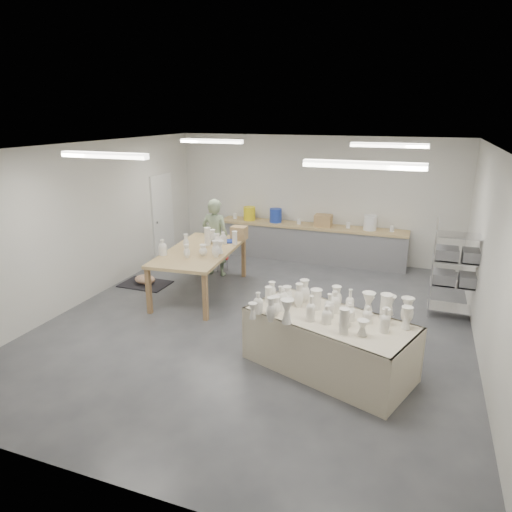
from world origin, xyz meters
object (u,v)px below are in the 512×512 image
at_px(red_stool, 221,258).
at_px(drying_table, 329,340).
at_px(potter, 215,237).
at_px(work_table, 205,249).

bearing_deg(red_stool, drying_table, -46.46).
bearing_deg(potter, drying_table, 135.89).
bearing_deg(work_table, potter, 99.42).
bearing_deg(red_stool, potter, -90.00).
distance_m(drying_table, red_stool, 4.64).
height_order(work_table, potter, potter).
bearing_deg(red_stool, work_table, -78.54).
distance_m(potter, red_stool, 0.63).
bearing_deg(drying_table, red_stool, 153.43).
distance_m(work_table, red_stool, 1.47).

